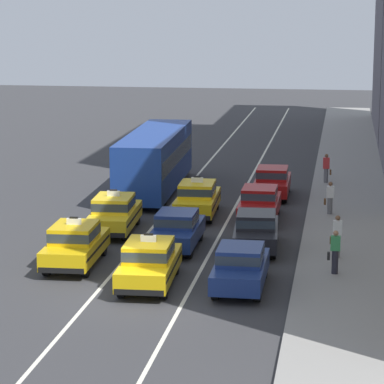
{
  "coord_description": "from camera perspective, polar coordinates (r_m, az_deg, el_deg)",
  "views": [
    {
      "loc": [
        6.82,
        -31.17,
        10.09
      ],
      "look_at": [
        -0.1,
        12.02,
        1.3
      ],
      "focal_mm": 89.31,
      "sensor_mm": 36.0,
      "label": 1
    }
  ],
  "objects": [
    {
      "name": "bus_left_third",
      "position": [
        51.07,
        -2.23,
        2.03
      ],
      "size": [
        2.84,
        11.27,
        3.22
      ],
      "color": "black",
      "rests_on": "ground"
    },
    {
      "name": "pedestrian_by_storefront",
      "position": [
        45.62,
        8.23,
        -0.35
      ],
      "size": [
        0.47,
        0.24,
        1.55
      ],
      "color": "slate",
      "rests_on": "sidewalk_curb"
    },
    {
      "name": "taxi_left_nearest",
      "position": [
        37.17,
        -6.99,
        -3.07
      ],
      "size": [
        1.98,
        4.62,
        1.96
      ],
      "color": "black",
      "rests_on": "ground"
    },
    {
      "name": "sedan_right_fourth",
      "position": [
        49.94,
        4.82,
        0.66
      ],
      "size": [
        1.82,
        4.32,
        1.58
      ],
      "color": "black",
      "rests_on": "ground"
    },
    {
      "name": "sedan_right_nearest",
      "position": [
        34.0,
        2.91,
        -4.43
      ],
      "size": [
        1.79,
        4.31,
        1.58
      ],
      "color": "black",
      "rests_on": "ground"
    },
    {
      "name": "sedan_center_second",
      "position": [
        39.4,
        -0.89,
        -2.21
      ],
      "size": [
        1.79,
        4.31,
        1.58
      ],
      "color": "black",
      "rests_on": "ground"
    },
    {
      "name": "lane_stripe_center_right",
      "position": [
        52.42,
        3.21,
        0.25
      ],
      "size": [
        0.14,
        80.0,
        0.01
      ],
      "primitive_type": "cube",
      "color": "silver",
      "rests_on": "ground"
    },
    {
      "name": "taxi_left_second",
      "position": [
        42.29,
        -4.67,
        -1.26
      ],
      "size": [
        2.06,
        4.65,
        1.96
      ],
      "color": "black",
      "rests_on": "ground"
    },
    {
      "name": "lane_stripe_left_center",
      "position": [
        52.83,
        -0.24,
        0.36
      ],
      "size": [
        0.14,
        80.0,
        0.01
      ],
      "primitive_type": "cube",
      "color": "silver",
      "rests_on": "ground"
    },
    {
      "name": "sidewalk_curb",
      "position": [
        47.25,
        9.35,
        -1.03
      ],
      "size": [
        4.0,
        90.0,
        0.15
      ],
      "primitive_type": "cube",
      "color": "gray",
      "rests_on": "ground"
    },
    {
      "name": "pedestrian_mid_block",
      "position": [
        53.47,
        8.03,
        1.41
      ],
      "size": [
        0.47,
        0.24,
        1.61
      ],
      "color": "slate",
      "rests_on": "sidewalk_curb"
    },
    {
      "name": "sedan_right_second",
      "position": [
        39.34,
        3.85,
        -2.25
      ],
      "size": [
        2.02,
        4.4,
        1.58
      ],
      "color": "black",
      "rests_on": "ground"
    },
    {
      "name": "taxi_center_nearest",
      "position": [
        34.36,
        -2.58,
        -4.2
      ],
      "size": [
        1.99,
        4.63,
        1.96
      ],
      "color": "black",
      "rests_on": "ground"
    },
    {
      "name": "ground_plane",
      "position": [
        33.47,
        -3.11,
        -6.2
      ],
      "size": [
        160.0,
        160.0,
        0.0
      ],
      "primitive_type": "plane",
      "color": "#353538"
    },
    {
      "name": "pedestrian_near_crosswalk",
      "position": [
        37.93,
        8.65,
        -2.64
      ],
      "size": [
        0.47,
        0.24,
        1.69
      ],
      "color": "slate",
      "rests_on": "sidewalk_curb"
    },
    {
      "name": "sedan_right_third",
      "position": [
        44.63,
        4.06,
        -0.62
      ],
      "size": [
        1.79,
        4.31,
        1.58
      ],
      "color": "black",
      "rests_on": "ground"
    },
    {
      "name": "pedestrian_trailing",
      "position": [
        35.7,
        8.53,
        -3.57
      ],
      "size": [
        0.47,
        0.24,
        1.64
      ],
      "color": "#23232D",
      "rests_on": "sidewalk_curb"
    },
    {
      "name": "taxi_center_third",
      "position": [
        45.32,
        0.32,
        -0.36
      ],
      "size": [
        1.97,
        4.62,
        1.96
      ],
      "color": "black",
      "rests_on": "ground"
    }
  ]
}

